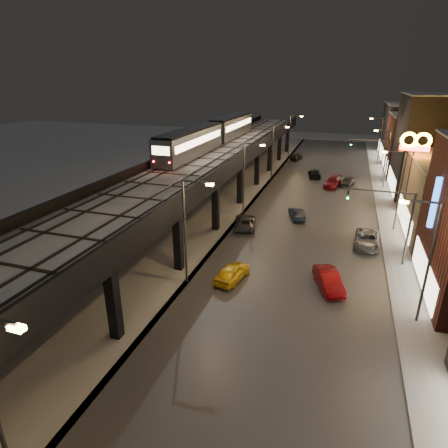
% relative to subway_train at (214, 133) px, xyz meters
% --- Properties ---
extents(ground, '(220.00, 220.00, 0.00)m').
position_rel_subway_train_xyz_m(ground, '(8.50, -42.22, -8.33)').
color(ground, silver).
extents(road_surface, '(17.00, 120.00, 0.06)m').
position_rel_subway_train_xyz_m(road_surface, '(16.00, -7.22, -8.30)').
color(road_surface, '#46474D').
rests_on(road_surface, ground).
extents(sidewalk_right, '(4.00, 120.00, 0.14)m').
position_rel_subway_train_xyz_m(sidewalk_right, '(26.00, -7.22, -8.26)').
color(sidewalk_right, '#9FA1A8').
rests_on(sidewalk_right, ground).
extents(under_viaduct_pavement, '(11.00, 120.00, 0.06)m').
position_rel_subway_train_xyz_m(under_viaduct_pavement, '(2.50, -7.22, -8.30)').
color(under_viaduct_pavement, '#9FA1A8').
rests_on(under_viaduct_pavement, ground).
extents(elevated_viaduct, '(9.00, 100.00, 6.30)m').
position_rel_subway_train_xyz_m(elevated_viaduct, '(2.50, -10.37, -2.71)').
color(elevated_viaduct, black).
rests_on(elevated_viaduct, ground).
extents(viaduct_trackbed, '(8.40, 100.00, 0.32)m').
position_rel_subway_train_xyz_m(viaduct_trackbed, '(2.49, -10.25, -1.94)').
color(viaduct_trackbed, '#B2B7C1').
rests_on(viaduct_trackbed, elevated_viaduct).
extents(viaduct_parapet_streetside, '(0.30, 100.00, 1.10)m').
position_rel_subway_train_xyz_m(viaduct_parapet_streetside, '(6.85, -10.22, -1.48)').
color(viaduct_parapet_streetside, black).
rests_on(viaduct_parapet_streetside, elevated_viaduct).
extents(viaduct_parapet_far, '(0.30, 100.00, 1.10)m').
position_rel_subway_train_xyz_m(viaduct_parapet_far, '(-1.85, -10.22, -1.48)').
color(viaduct_parapet_far, black).
rests_on(viaduct_parapet_far, elevated_viaduct).
extents(building_d, '(12.20, 13.20, 14.16)m').
position_rel_subway_train_xyz_m(building_d, '(32.49, 5.78, -1.25)').
color(building_d, black).
rests_on(building_d, ground).
extents(building_e, '(12.20, 12.20, 10.16)m').
position_rel_subway_train_xyz_m(building_e, '(32.49, 19.78, -3.25)').
color(building_e, '#53251B').
rests_on(building_e, ground).
extents(building_f, '(12.20, 16.20, 11.16)m').
position_rel_subway_train_xyz_m(building_f, '(32.49, 33.78, -2.75)').
color(building_f, '#2A292F').
rests_on(building_f, ground).
extents(streetlight_left_1, '(2.57, 0.28, 9.00)m').
position_rel_subway_train_xyz_m(streetlight_left_1, '(8.07, -29.22, -3.09)').
color(streetlight_left_1, '#38383A').
rests_on(streetlight_left_1, ground).
extents(streetlight_right_1, '(2.56, 0.28, 9.00)m').
position_rel_subway_train_xyz_m(streetlight_right_1, '(25.23, -29.22, -3.09)').
color(streetlight_right_1, '#38383A').
rests_on(streetlight_right_1, ground).
extents(streetlight_left_2, '(2.57, 0.28, 9.00)m').
position_rel_subway_train_xyz_m(streetlight_left_2, '(8.07, -11.22, -3.09)').
color(streetlight_left_2, '#38383A').
rests_on(streetlight_left_2, ground).
extents(streetlight_right_2, '(2.56, 0.28, 9.00)m').
position_rel_subway_train_xyz_m(streetlight_right_2, '(25.23, -11.22, -3.09)').
color(streetlight_right_2, '#38383A').
rests_on(streetlight_right_2, ground).
extents(streetlight_left_3, '(2.57, 0.28, 9.00)m').
position_rel_subway_train_xyz_m(streetlight_left_3, '(8.07, 6.78, -3.09)').
color(streetlight_left_3, '#38383A').
rests_on(streetlight_left_3, ground).
extents(streetlight_right_3, '(2.56, 0.28, 9.00)m').
position_rel_subway_train_xyz_m(streetlight_right_3, '(25.23, 6.78, -3.09)').
color(streetlight_right_3, '#38383A').
rests_on(streetlight_right_3, ground).
extents(streetlight_left_4, '(2.57, 0.28, 9.00)m').
position_rel_subway_train_xyz_m(streetlight_left_4, '(8.07, 24.78, -3.09)').
color(streetlight_left_4, '#38383A').
rests_on(streetlight_left_4, ground).
extents(streetlight_right_4, '(2.56, 0.28, 9.00)m').
position_rel_subway_train_xyz_m(streetlight_right_4, '(25.23, 24.78, -3.09)').
color(streetlight_right_4, '#38383A').
rests_on(streetlight_right_4, ground).
extents(traffic_light_rig_a, '(6.10, 0.34, 7.00)m').
position_rel_subway_train_xyz_m(traffic_light_rig_a, '(24.34, -20.22, -3.83)').
color(traffic_light_rig_a, '#38383A').
rests_on(traffic_light_rig_a, ground).
extents(traffic_light_rig_b, '(6.10, 0.34, 7.00)m').
position_rel_subway_train_xyz_m(traffic_light_rig_b, '(24.34, 9.78, -3.83)').
color(traffic_light_rig_b, '#38383A').
rests_on(traffic_light_rig_b, ground).
extents(subway_train, '(2.88, 35.41, 3.44)m').
position_rel_subway_train_xyz_m(subway_train, '(0.00, 0.00, 0.00)').
color(subway_train, gray).
rests_on(subway_train, viaduct_trackbed).
extents(car_taxi, '(2.46, 4.46, 1.44)m').
position_rel_subway_train_xyz_m(car_taxi, '(11.34, -27.64, -7.61)').
color(car_taxi, yellow).
rests_on(car_taxi, ground).
extents(car_near_white, '(2.58, 4.11, 1.28)m').
position_rel_subway_train_xyz_m(car_near_white, '(14.50, -10.93, -7.69)').
color(car_near_white, '#121C36').
rests_on(car_near_white, ground).
extents(car_mid_silver, '(3.34, 5.29, 1.36)m').
position_rel_subway_train_xyz_m(car_mid_silver, '(9.24, -15.67, -7.65)').
color(car_mid_silver, '#434750').
rests_on(car_mid_silver, ground).
extents(car_mid_dark, '(2.68, 4.86, 1.33)m').
position_rel_subway_train_xyz_m(car_mid_dark, '(14.61, 10.44, -7.66)').
color(car_mid_dark, black).
rests_on(car_mid_dark, ground).
extents(car_far_white, '(2.52, 4.20, 1.34)m').
position_rel_subway_train_xyz_m(car_far_white, '(9.66, 23.91, -7.66)').
color(car_far_white, black).
rests_on(car_far_white, ground).
extents(car_onc_silver, '(3.02, 4.78, 1.49)m').
position_rel_subway_train_xyz_m(car_onc_silver, '(19.22, -26.52, -7.58)').
color(car_onc_silver, maroon).
rests_on(car_onc_silver, ground).
extents(car_onc_dark, '(2.65, 5.25, 1.42)m').
position_rel_subway_train_xyz_m(car_onc_dark, '(22.44, -16.74, -7.62)').
color(car_onc_dark, gray).
rests_on(car_onc_dark, ground).
extents(car_onc_white, '(2.79, 5.34, 1.48)m').
position_rel_subway_train_xyz_m(car_onc_white, '(17.94, 5.07, -7.59)').
color(car_onc_white, maroon).
rests_on(car_onc_white, ground).
extents(car_onc_red, '(2.46, 4.34, 1.39)m').
position_rel_subway_train_xyz_m(car_onc_red, '(20.15, 6.50, -7.63)').
color(car_onc_red, '#393A3B').
rests_on(car_onc_red, ground).
extents(sign_mcdonalds, '(3.18, 0.62, 10.68)m').
position_rel_subway_train_xyz_m(sign_mcdonalds, '(26.50, -8.83, 0.45)').
color(sign_mcdonalds, '#38383A').
rests_on(sign_mcdonalds, ground).
extents(sign_carwash, '(1.78, 0.35, 9.25)m').
position_rel_subway_train_xyz_m(sign_carwash, '(27.00, -23.43, -1.74)').
color(sign_carwash, '#38383A').
rests_on(sign_carwash, ground).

